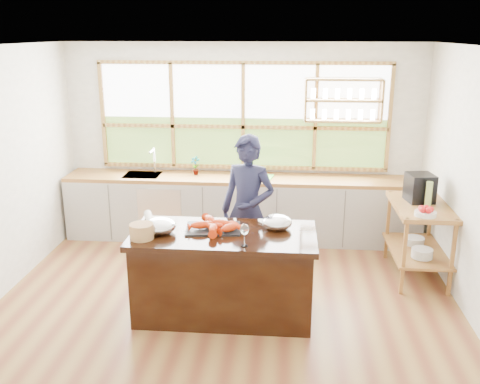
# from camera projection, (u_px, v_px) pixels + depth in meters

# --- Properties ---
(ground_plane) EXTENTS (5.00, 5.00, 0.00)m
(ground_plane) POSITION_uv_depth(u_px,v_px,m) (226.00, 304.00, 5.80)
(ground_plane) COLOR olive
(room_shell) EXTENTS (5.02, 4.52, 2.71)m
(room_shell) POSITION_uv_depth(u_px,v_px,m) (233.00, 136.00, 5.78)
(room_shell) COLOR white
(room_shell) RESTS_ON ground_plane
(back_counter) EXTENTS (4.90, 0.63, 0.90)m
(back_counter) POSITION_uv_depth(u_px,v_px,m) (240.00, 207.00, 7.52)
(back_counter) COLOR #ADAAA3
(back_counter) RESTS_ON ground_plane
(right_shelf_unit) EXTENTS (0.62, 1.10, 0.90)m
(right_shelf_unit) POSITION_uv_depth(u_px,v_px,m) (419.00, 229.00, 6.29)
(right_shelf_unit) COLOR olive
(right_shelf_unit) RESTS_ON ground_plane
(island) EXTENTS (1.85, 0.90, 0.90)m
(island) POSITION_uv_depth(u_px,v_px,m) (224.00, 273.00, 5.48)
(island) COLOR black
(island) RESTS_ON ground_plane
(cook) EXTENTS (0.74, 0.61, 1.75)m
(cook) POSITION_uv_depth(u_px,v_px,m) (248.00, 211.00, 6.08)
(cook) COLOR #1A1B35
(cook) RESTS_ON ground_plane
(potted_plant) EXTENTS (0.17, 0.14, 0.27)m
(potted_plant) POSITION_uv_depth(u_px,v_px,m) (195.00, 166.00, 7.46)
(potted_plant) COLOR slate
(potted_plant) RESTS_ON back_counter
(cutting_board) EXTENTS (0.45, 0.37, 0.01)m
(cutting_board) POSITION_uv_depth(u_px,v_px,m) (258.00, 177.00, 7.37)
(cutting_board) COLOR #53D23C
(cutting_board) RESTS_ON back_counter
(espresso_machine) EXTENTS (0.34, 0.35, 0.33)m
(espresso_machine) POSITION_uv_depth(u_px,v_px,m) (420.00, 188.00, 6.30)
(espresso_machine) COLOR black
(espresso_machine) RESTS_ON right_shelf_unit
(wine_bottle) EXTENTS (0.08, 0.08, 0.30)m
(wine_bottle) POSITION_uv_depth(u_px,v_px,m) (429.00, 194.00, 6.09)
(wine_bottle) COLOR #98B659
(wine_bottle) RESTS_ON right_shelf_unit
(fruit_bowl) EXTENTS (0.24, 0.24, 0.11)m
(fruit_bowl) POSITION_uv_depth(u_px,v_px,m) (426.00, 212.00, 5.83)
(fruit_bowl) COLOR silver
(fruit_bowl) RESTS_ON right_shelf_unit
(slate_board) EXTENTS (0.59, 0.45, 0.02)m
(slate_board) POSITION_uv_depth(u_px,v_px,m) (213.00, 229.00, 5.44)
(slate_board) COLOR black
(slate_board) RESTS_ON island
(lobster_pile) EXTENTS (0.52, 0.48, 0.08)m
(lobster_pile) POSITION_uv_depth(u_px,v_px,m) (215.00, 225.00, 5.39)
(lobster_pile) COLOR red
(lobster_pile) RESTS_ON slate_board
(mixing_bowl_left) EXTENTS (0.33, 0.33, 0.16)m
(mixing_bowl_left) POSITION_uv_depth(u_px,v_px,m) (160.00, 226.00, 5.34)
(mixing_bowl_left) COLOR silver
(mixing_bowl_left) RESTS_ON island
(mixing_bowl_right) EXTENTS (0.31, 0.31, 0.15)m
(mixing_bowl_right) POSITION_uv_depth(u_px,v_px,m) (277.00, 222.00, 5.45)
(mixing_bowl_right) COLOR silver
(mixing_bowl_right) RESTS_ON island
(wine_glass) EXTENTS (0.08, 0.08, 0.22)m
(wine_glass) POSITION_uv_depth(u_px,v_px,m) (244.00, 230.00, 4.97)
(wine_glass) COLOR silver
(wine_glass) RESTS_ON island
(wicker_basket) EXTENTS (0.23, 0.23, 0.15)m
(wicker_basket) POSITION_uv_depth(u_px,v_px,m) (142.00, 231.00, 5.18)
(wicker_basket) COLOR #AC7E52
(wicker_basket) RESTS_ON island
(parchment_roll) EXTENTS (0.18, 0.31, 0.08)m
(parchment_roll) POSITION_uv_depth(u_px,v_px,m) (149.00, 218.00, 5.66)
(parchment_roll) COLOR silver
(parchment_roll) RESTS_ON island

